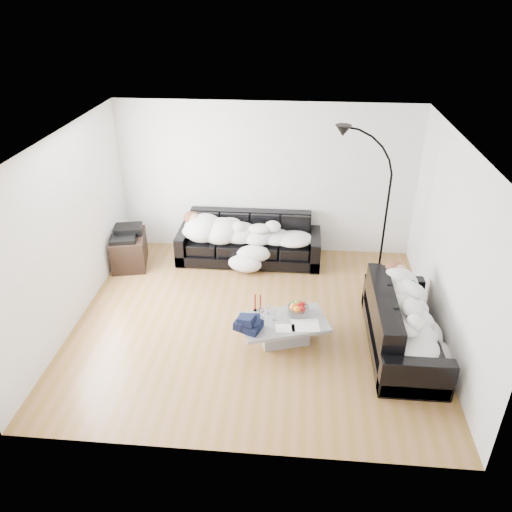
# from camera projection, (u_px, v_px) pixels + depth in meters

# --- Properties ---
(ground) EXTENTS (5.00, 5.00, 0.00)m
(ground) POSITION_uv_depth(u_px,v_px,m) (254.00, 322.00, 7.08)
(ground) COLOR olive
(ground) RESTS_ON ground
(wall_back) EXTENTS (5.00, 0.02, 2.60)m
(wall_back) POSITION_uv_depth(u_px,v_px,m) (266.00, 180.00, 8.41)
(wall_back) COLOR silver
(wall_back) RESTS_ON ground
(wall_left) EXTENTS (0.02, 4.50, 2.60)m
(wall_left) POSITION_uv_depth(u_px,v_px,m) (67.00, 233.00, 6.64)
(wall_left) COLOR silver
(wall_left) RESTS_ON ground
(wall_right) EXTENTS (0.02, 4.50, 2.60)m
(wall_right) POSITION_uv_depth(u_px,v_px,m) (452.00, 248.00, 6.26)
(wall_right) COLOR silver
(wall_right) RESTS_ON ground
(ceiling) EXTENTS (5.00, 5.00, 0.00)m
(ceiling) POSITION_uv_depth(u_px,v_px,m) (254.00, 141.00, 5.82)
(ceiling) COLOR white
(ceiling) RESTS_ON ground
(sofa_back) EXTENTS (2.42, 0.84, 0.79)m
(sofa_back) POSITION_uv_depth(u_px,v_px,m) (249.00, 239.00, 8.46)
(sofa_back) COLOR black
(sofa_back) RESTS_ON ground
(sofa_right) EXTENTS (0.84, 1.96, 0.79)m
(sofa_right) POSITION_uv_depth(u_px,v_px,m) (405.00, 322.00, 6.40)
(sofa_right) COLOR black
(sofa_right) RESTS_ON ground
(sleeper_back) EXTENTS (2.04, 0.71, 0.41)m
(sleeper_back) POSITION_uv_depth(u_px,v_px,m) (248.00, 228.00, 8.31)
(sleeper_back) COLOR silver
(sleeper_back) RESTS_ON sofa_back
(sleeper_right) EXTENTS (0.71, 1.68, 0.41)m
(sleeper_right) POSITION_uv_depth(u_px,v_px,m) (407.00, 308.00, 6.29)
(sleeper_right) COLOR silver
(sleeper_right) RESTS_ON sofa_right
(teal_cushion) EXTENTS (0.42, 0.38, 0.20)m
(teal_cushion) POSITION_uv_depth(u_px,v_px,m) (396.00, 276.00, 6.78)
(teal_cushion) COLOR #0C5659
(teal_cushion) RESTS_ON sofa_right
(coffee_table) EXTENTS (1.25, 0.95, 0.32)m
(coffee_table) POSITION_uv_depth(u_px,v_px,m) (284.00, 331.00, 6.63)
(coffee_table) COLOR #939699
(coffee_table) RESTS_ON ground
(fruit_bowl) EXTENTS (0.33, 0.33, 0.18)m
(fruit_bowl) POSITION_uv_depth(u_px,v_px,m) (298.00, 308.00, 6.66)
(fruit_bowl) COLOR white
(fruit_bowl) RESTS_ON coffee_table
(wine_glass_a) EXTENTS (0.08, 0.08, 0.16)m
(wine_glass_a) POSITION_uv_depth(u_px,v_px,m) (269.00, 309.00, 6.65)
(wine_glass_a) COLOR white
(wine_glass_a) RESTS_ON coffee_table
(wine_glass_b) EXTENTS (0.07, 0.07, 0.15)m
(wine_glass_b) POSITION_uv_depth(u_px,v_px,m) (262.00, 313.00, 6.58)
(wine_glass_b) COLOR white
(wine_glass_b) RESTS_ON coffee_table
(wine_glass_c) EXTENTS (0.08, 0.08, 0.17)m
(wine_glass_c) POSITION_uv_depth(u_px,v_px,m) (274.00, 315.00, 6.53)
(wine_glass_c) COLOR white
(wine_glass_c) RESTS_ON coffee_table
(candle_left) EXTENTS (0.06, 0.06, 0.26)m
(candle_left) POSITION_uv_depth(u_px,v_px,m) (255.00, 303.00, 6.69)
(candle_left) COLOR maroon
(candle_left) RESTS_ON coffee_table
(candle_right) EXTENTS (0.05, 0.05, 0.25)m
(candle_right) POSITION_uv_depth(u_px,v_px,m) (260.00, 303.00, 6.70)
(candle_right) COLOR maroon
(candle_right) RESTS_ON coffee_table
(newspaper_a) EXTENTS (0.39, 0.31, 0.01)m
(newspaper_a) POSITION_uv_depth(u_px,v_px,m) (305.00, 325.00, 6.46)
(newspaper_a) COLOR silver
(newspaper_a) RESTS_ON coffee_table
(newspaper_b) EXTENTS (0.26, 0.20, 0.01)m
(newspaper_b) POSITION_uv_depth(u_px,v_px,m) (285.00, 328.00, 6.40)
(newspaper_b) COLOR silver
(newspaper_b) RESTS_ON coffee_table
(navy_jacket) EXTENTS (0.35, 0.29, 0.17)m
(navy_jacket) POSITION_uv_depth(u_px,v_px,m) (247.00, 319.00, 6.31)
(navy_jacket) COLOR black
(navy_jacket) RESTS_ON coffee_table
(shoes) EXTENTS (0.45, 0.36, 0.09)m
(shoes) POSITION_uv_depth(u_px,v_px,m) (385.00, 345.00, 6.56)
(shoes) COLOR #472311
(shoes) RESTS_ON ground
(av_cabinet) EXTENTS (0.70, 0.88, 0.54)m
(av_cabinet) POSITION_uv_depth(u_px,v_px,m) (129.00, 250.00, 8.39)
(av_cabinet) COLOR black
(av_cabinet) RESTS_ON ground
(stereo) EXTENTS (0.50, 0.43, 0.13)m
(stereo) POSITION_uv_depth(u_px,v_px,m) (127.00, 232.00, 8.23)
(stereo) COLOR black
(stereo) RESTS_ON av_cabinet
(floor_lamp) EXTENTS (0.85, 0.55, 2.18)m
(floor_lamp) POSITION_uv_depth(u_px,v_px,m) (386.00, 218.00, 7.56)
(floor_lamp) COLOR black
(floor_lamp) RESTS_ON ground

